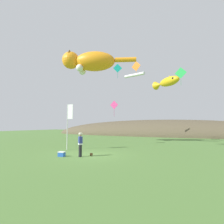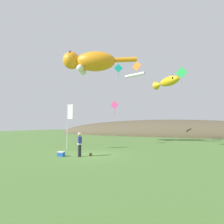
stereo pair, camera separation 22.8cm
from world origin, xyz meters
name	(u,v)px [view 1 (the left image)]	position (x,y,z in m)	size (l,w,h in m)	color
ground_plane	(90,155)	(0.00, 0.00, 0.00)	(120.00, 120.00, 0.00)	#517A38
distant_hill_ridge	(158,135)	(0.00, 28.88, 0.00)	(55.45, 13.58, 7.12)	brown
festival_attendant	(80,144)	(-0.27, -0.97, 0.95)	(0.49, 0.47, 1.77)	black
kite_spool	(91,154)	(0.26, -0.28, 0.11)	(0.12, 0.22, 0.22)	olive
picnic_cooler	(62,154)	(-1.60, -1.45, 0.18)	(0.53, 0.38, 0.36)	blue
festival_banner_pole	(69,120)	(-3.47, 1.59, 2.87)	(0.66, 0.08, 4.37)	silver
kite_giant_cat	(90,62)	(-4.78, 7.26, 10.68)	(9.32, 4.52, 2.97)	orange
kite_fish_windsock	(167,82)	(5.10, 5.86, 6.57)	(3.11, 2.90, 1.03)	gold
kite_tube_streamer	(135,75)	(0.93, 8.61, 8.54)	(2.75, 0.97, 0.44)	white
kite_diamond_orange	(136,66)	(0.33, 11.30, 10.57)	(1.38, 0.37, 2.32)	orange
kite_diamond_green	(181,73)	(6.12, 11.37, 8.88)	(1.44, 0.21, 2.35)	green
kite_diamond_pink	(114,105)	(-1.33, 7.44, 4.77)	(1.05, 0.06, 1.95)	#E53F8C
kite_diamond_teal	(118,68)	(-3.24, 12.99, 11.30)	(1.27, 0.70, 2.33)	#19BFBF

